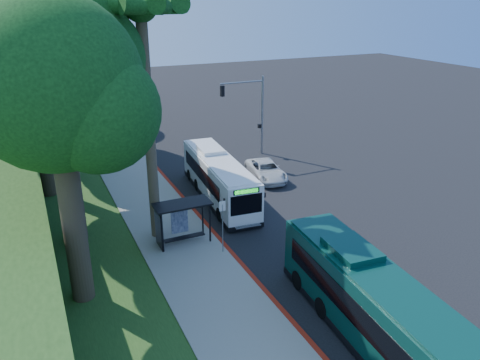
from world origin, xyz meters
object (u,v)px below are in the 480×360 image
white_bus (218,177)px  bus_shelter (178,215)px  teal_bus (373,305)px  pickup (266,170)px

white_bus → bus_shelter: bearing=-127.2°
teal_bus → pickup: size_ratio=2.40×
bus_shelter → pickup: size_ratio=0.65×
teal_bus → bus_shelter: bearing=117.2°
bus_shelter → teal_bus: (4.66, -11.17, -0.11)m
white_bus → pickup: bearing=26.1°
teal_bus → pickup: 18.87m
white_bus → teal_bus: teal_bus is taller
bus_shelter → white_bus: bearing=48.2°
bus_shelter → teal_bus: 12.11m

